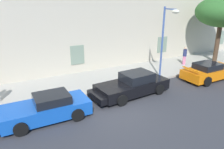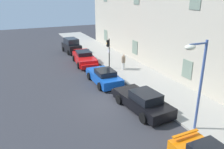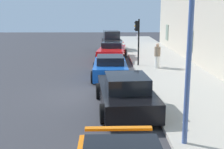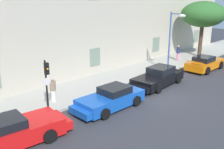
{
  "view_description": "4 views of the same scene",
  "coord_description": "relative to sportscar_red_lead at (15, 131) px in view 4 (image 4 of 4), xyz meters",
  "views": [
    {
      "loc": [
        -5.39,
        -9.33,
        5.83
      ],
      "look_at": [
        0.66,
        2.06,
        1.28
      ],
      "focal_mm": 34.92,
      "sensor_mm": 36.0,
      "label": 1
    },
    {
      "loc": [
        13.4,
        -6.21,
        7.52
      ],
      "look_at": [
        -2.29,
        0.92,
        1.25
      ],
      "focal_mm": 36.39,
      "sensor_mm": 36.0,
      "label": 2
    },
    {
      "loc": [
        12.81,
        0.64,
        3.72
      ],
      "look_at": [
        -0.1,
        0.85,
        0.96
      ],
      "focal_mm": 48.02,
      "sensor_mm": 36.0,
      "label": 3
    },
    {
      "loc": [
        -13.97,
        -9.77,
        6.58
      ],
      "look_at": [
        -2.31,
        2.19,
        1.52
      ],
      "focal_mm": 41.94,
      "sensor_mm": 36.0,
      "label": 4
    }
  ],
  "objects": [
    {
      "name": "pedestrian_strolling",
      "position": [
        18.92,
        3.32,
        0.35
      ],
      "size": [
        0.46,
        0.46,
        1.6
      ],
      "color": "pink",
      "rests_on": "sidewalk"
    },
    {
      "name": "tree_near_kerb",
      "position": [
        22.2,
        2.66,
        4.06
      ],
      "size": [
        4.59,
        4.59,
        5.9
      ],
      "color": "#473323",
      "rests_on": "sidewalk"
    },
    {
      "name": "sidewalk",
      "position": [
        9.69,
        3.52,
        -0.54
      ],
      "size": [
        60.0,
        4.25,
        0.14
      ],
      "primitive_type": "cube",
      "color": "#A8A399",
      "rests_on": "ground"
    },
    {
      "name": "building_facade",
      "position": [
        9.69,
        7.9,
        5.39
      ],
      "size": [
        42.65,
        5.0,
        11.96
      ],
      "color": "#BCB29E",
      "rests_on": "ground"
    },
    {
      "name": "sportscar_tail_end",
      "position": [
        18.23,
        -0.08,
        -0.01
      ],
      "size": [
        4.81,
        2.1,
        1.3
      ],
      "color": "orange",
      "rests_on": "ground"
    },
    {
      "name": "sportscar_yellow_flank",
      "position": [
        5.78,
        -0.19,
        -0.03
      ],
      "size": [
        4.67,
        2.04,
        1.29
      ],
      "color": "#144CB2",
      "rests_on": "ground"
    },
    {
      "name": "ground_plane",
      "position": [
        9.69,
        -1.0,
        -0.61
      ],
      "size": [
        80.0,
        80.0,
        0.0
      ],
      "primitive_type": "plane",
      "color": "#333338"
    },
    {
      "name": "street_lamp",
      "position": [
        14.84,
        1.31,
        3.13
      ],
      "size": [
        0.44,
        1.42,
        5.14
      ],
      "color": "#3F5999",
      "rests_on": "sidewalk"
    },
    {
      "name": "pedestrian_admiring",
      "position": [
        3.8,
        2.82,
        0.33
      ],
      "size": [
        0.4,
        0.4,
        1.59
      ],
      "color": "silver",
      "rests_on": "sidewalk"
    },
    {
      "name": "sportscar_red_lead",
      "position": [
        0.0,
        0.0,
        0.0
      ],
      "size": [
        5.21,
        2.46,
        1.36
      ],
      "color": "red",
      "rests_on": "ground"
    },
    {
      "name": "sportscar_white_middle",
      "position": [
        11.27,
        0.32,
        -0.0
      ],
      "size": [
        5.24,
        2.4,
        1.39
      ],
      "color": "black",
      "rests_on": "ground"
    },
    {
      "name": "traffic_light",
      "position": [
        2.76,
        1.64,
        1.61
      ],
      "size": [
        0.44,
        0.36,
        3.05
      ],
      "color": "black",
      "rests_on": "sidewalk"
    }
  ]
}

